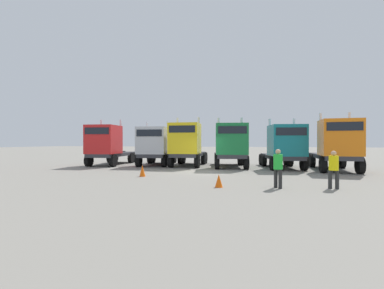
% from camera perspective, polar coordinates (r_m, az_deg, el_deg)
% --- Properties ---
extents(ground, '(200.00, 200.00, 0.00)m').
position_cam_1_polar(ground, '(18.21, 1.98, -6.04)').
color(ground, gray).
extents(semi_truck_red, '(3.31, 6.69, 4.13)m').
position_cam_1_polar(semi_truck_red, '(24.44, -18.01, -0.06)').
color(semi_truck_red, '#333338').
rests_on(semi_truck_red, ground).
extents(semi_truck_silver, '(3.37, 6.18, 3.95)m').
position_cam_1_polar(semi_truck_silver, '(23.13, -8.11, -0.22)').
color(semi_truck_silver, '#333338').
rests_on(semi_truck_silver, ground).
extents(semi_truck_yellow, '(2.95, 5.99, 4.23)m').
position_cam_1_polar(semi_truck_yellow, '(22.13, -1.20, 0.02)').
color(semi_truck_yellow, '#333338').
rests_on(semi_truck_yellow, ground).
extents(semi_truck_green, '(3.56, 6.39, 4.11)m').
position_cam_1_polar(semi_truck_green, '(21.24, 8.45, -0.10)').
color(semi_truck_green, '#333338').
rests_on(semi_truck_green, ground).
extents(semi_truck_teal, '(3.49, 6.14, 3.96)m').
position_cam_1_polar(semi_truck_teal, '(21.28, 19.55, -0.36)').
color(semi_truck_teal, '#333338').
rests_on(semi_truck_teal, ground).
extents(semi_truck_orange, '(2.58, 6.36, 4.21)m').
position_cam_1_polar(semi_truck_orange, '(21.05, 29.06, -0.13)').
color(semi_truck_orange, '#333338').
rests_on(semi_truck_orange, ground).
extents(visitor_in_hivis, '(0.45, 0.42, 1.69)m').
position_cam_1_polar(visitor_in_hivis, '(13.20, 28.59, -4.31)').
color(visitor_in_hivis, '#2B2B2B').
rests_on(visitor_in_hivis, ground).
extents(visitor_with_camera, '(0.56, 0.56, 1.76)m').
position_cam_1_polar(visitor_with_camera, '(12.39, 18.31, -4.39)').
color(visitor_with_camera, '#282828').
rests_on(visitor_with_camera, ground).
extents(traffic_cone_near, '(0.36, 0.36, 0.60)m').
position_cam_1_polar(traffic_cone_near, '(12.14, 5.88, -7.90)').
color(traffic_cone_near, '#F2590C').
rests_on(traffic_cone_near, ground).
extents(traffic_cone_mid, '(0.36, 0.36, 0.69)m').
position_cam_1_polar(traffic_cone_mid, '(16.10, -10.81, -5.67)').
color(traffic_cone_mid, '#F2590C').
rests_on(traffic_cone_mid, ground).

